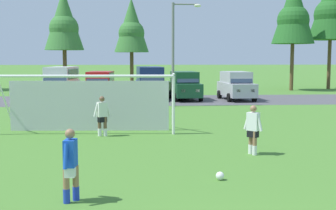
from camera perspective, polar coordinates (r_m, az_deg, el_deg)
ground_plane at (r=21.10m, az=0.32°, el=-2.63°), size 400.00×400.00×0.00m
parking_lot_strip at (r=33.90m, az=-1.35°, el=0.65°), size 52.00×8.40×0.01m
soccer_ball at (r=11.84m, az=6.70°, el=-9.02°), size 0.22×0.22×0.22m
soccer_goal at (r=19.53m, az=-10.15°, el=0.39°), size 7.52×2.37×2.57m
player_striker_near at (r=18.30m, az=-8.44°, el=-1.43°), size 0.72×0.39×1.64m
player_midfield_center at (r=14.92m, az=10.85°, el=-3.15°), size 0.54×0.62×1.64m
player_defender_far at (r=10.10m, az=-12.39°, el=-7.58°), size 0.33×0.73×1.64m
parked_car_slot_far_left at (r=35.37m, az=-13.50°, el=2.88°), size 2.47×4.94×2.52m
parked_car_slot_left at (r=34.66m, az=-8.69°, el=2.54°), size 2.40×4.73×2.16m
parked_car_slot_center_left at (r=34.32m, az=-2.34°, el=2.95°), size 2.40×4.90×2.52m
parked_car_slot_center at (r=34.01m, az=2.16°, el=2.54°), size 2.38×4.72×2.16m
parked_car_slot_center_right at (r=34.32m, az=8.75°, el=2.50°), size 2.36×4.71×2.16m
tree_mid_left at (r=41.80m, az=-13.22°, el=10.38°), size 3.53×3.53×9.42m
tree_center_back at (r=44.38m, az=-4.71°, el=9.94°), size 3.40×3.40×9.07m
tree_mid_right at (r=45.94m, az=15.80°, el=11.33°), size 4.15×4.15×11.07m
tree_right_edge at (r=49.35m, az=20.22°, el=11.72°), size 4.57×4.57×12.20m
street_lamp at (r=29.36m, az=1.02°, el=6.70°), size 2.00×0.32×6.78m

